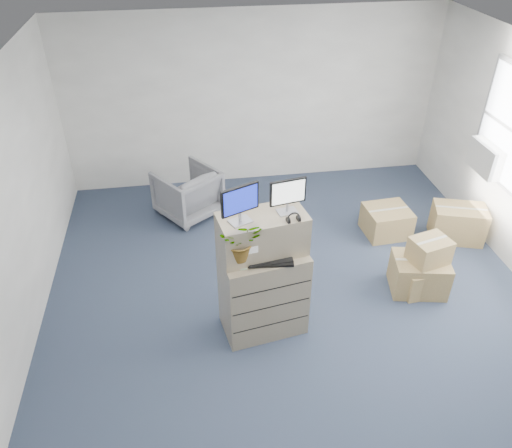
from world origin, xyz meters
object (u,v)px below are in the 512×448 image
object	(u,v)px
filing_cabinet_lower	(263,292)
water_bottle	(265,239)
monitor_right	(288,194)
keyboard	(268,260)
potted_plant	(241,244)
office_chair	(187,191)
monitor_left	(240,202)

from	to	relation	value
filing_cabinet_lower	water_bottle	distance (m)	0.67
monitor_right	filing_cabinet_lower	bearing A→B (deg)	-173.20
keyboard	water_bottle	bearing A→B (deg)	94.46
potted_plant	office_chair	world-z (taller)	potted_plant
potted_plant	office_chair	distance (m)	2.83
monitor_left	filing_cabinet_lower	bearing A→B (deg)	-17.72
keyboard	monitor_left	bearing A→B (deg)	164.79
filing_cabinet_lower	water_bottle	bearing A→B (deg)	60.86
water_bottle	potted_plant	size ratio (longest dim) A/B	0.58
filing_cabinet_lower	office_chair	world-z (taller)	filing_cabinet_lower
monitor_right	office_chair	world-z (taller)	monitor_right
filing_cabinet_lower	keyboard	bearing A→B (deg)	-89.81
office_chair	keyboard	bearing A→B (deg)	70.66
filing_cabinet_lower	monitor_right	distance (m)	1.22
filing_cabinet_lower	monitor_right	bearing A→B (deg)	7.91
monitor_right	potted_plant	xyz separation A→B (m)	(-0.51, -0.21, -0.41)
filing_cabinet_lower	monitor_left	bearing A→B (deg)	176.10
monitor_right	water_bottle	size ratio (longest dim) A/B	1.40
filing_cabinet_lower	monitor_left	xyz separation A→B (m)	(-0.24, -0.02, 1.20)
water_bottle	office_chair	size ratio (longest dim) A/B	0.33
water_bottle	monitor_right	bearing A→B (deg)	1.53
potted_plant	office_chair	size ratio (longest dim) A/B	0.57
monitor_left	water_bottle	bearing A→B (deg)	-3.44
filing_cabinet_lower	potted_plant	xyz separation A→B (m)	(-0.26, -0.13, 0.78)
monitor_left	water_bottle	world-z (taller)	monitor_left
keyboard	potted_plant	bearing A→B (deg)	-173.67
filing_cabinet_lower	monitor_left	size ratio (longest dim) A/B	2.60
monitor_left	potted_plant	bearing A→B (deg)	-121.46
filing_cabinet_lower	monitor_right	xyz separation A→B (m)	(0.25, 0.08, 1.19)
monitor_left	water_bottle	size ratio (longest dim) A/B	1.49
monitor_right	keyboard	bearing A→B (deg)	-149.21
office_chair	filing_cabinet_lower	bearing A→B (deg)	70.96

